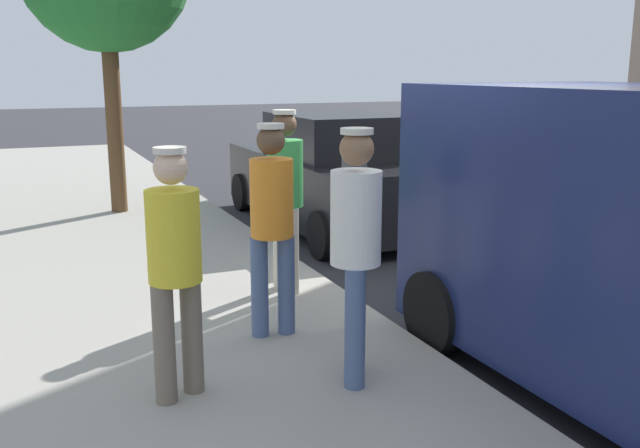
% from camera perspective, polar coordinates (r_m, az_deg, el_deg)
% --- Properties ---
extents(ground_plane, '(80.00, 80.00, 0.00)m').
position_cam_1_polar(ground_plane, '(6.58, 14.00, -7.99)').
color(ground_plane, '#2D2D33').
extents(sidewalk_slab, '(5.00, 32.00, 0.15)m').
position_cam_1_polar(sidewalk_slab, '(5.34, -18.28, -12.36)').
color(sidewalk_slab, '#9E998E').
rests_on(sidewalk_slab, ground).
extents(parking_meter_near, '(0.14, 0.18, 1.52)m').
position_cam_1_polar(parking_meter_near, '(5.70, 2.77, 1.55)').
color(parking_meter_near, gray).
rests_on(parking_meter_near, sidewalk_slab).
extents(pedestrian_in_yellow, '(0.34, 0.34, 1.65)m').
position_cam_1_polar(pedestrian_in_yellow, '(4.52, -11.75, -2.79)').
color(pedestrian_in_yellow, '#726656').
rests_on(pedestrian_in_yellow, sidewalk_slab).
extents(pedestrian_in_white, '(0.34, 0.34, 1.74)m').
position_cam_1_polar(pedestrian_in_white, '(4.66, 2.92, -1.28)').
color(pedestrian_in_white, '#4C608C').
rests_on(pedestrian_in_white, sidewalk_slab).
extents(pedestrian_in_green, '(0.34, 0.36, 1.75)m').
position_cam_1_polar(pedestrian_in_green, '(6.63, -2.85, 2.87)').
color(pedestrian_in_green, beige).
rests_on(pedestrian_in_green, sidewalk_slab).
extents(pedestrian_in_orange, '(0.36, 0.34, 1.71)m').
position_cam_1_polar(pedestrian_in_orange, '(5.51, -3.94, 0.62)').
color(pedestrian_in_orange, '#4C608C').
rests_on(pedestrian_in_orange, sidewalk_slab).
extents(parked_sedan_behind, '(1.95, 4.40, 1.65)m').
position_cam_1_polar(parked_sedan_behind, '(10.19, 1.14, 3.94)').
color(parked_sedan_behind, black).
rests_on(parked_sedan_behind, ground).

